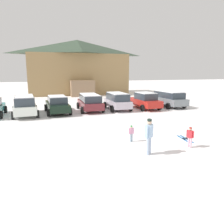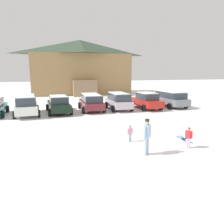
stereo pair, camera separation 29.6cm
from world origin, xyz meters
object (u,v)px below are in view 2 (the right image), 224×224
Objects in this scene: parked_maroon_van at (91,102)px; pair_of_skis at (184,139)px; parked_silver_wagon at (119,101)px; skier_child_in_pink_snowsuit at (130,133)px; parked_black_sedan at (59,104)px; skier_adult_in_blue_parka at (147,135)px; skier_child_in_red_jacket at (189,137)px; ski_lodge at (80,67)px; parked_red_sedan at (146,101)px; parked_white_suv at (26,105)px; parked_grey_wagon at (170,98)px.

parked_maroon_van is 3.21× the size of pair_of_skis.
skier_child_in_pink_snowsuit is (-2.61, -9.79, -0.40)m from parked_silver_wagon.
parked_black_sedan is 12.19m from skier_adult_in_blue_parka.
parked_silver_wagon is 4.61× the size of skier_child_in_pink_snowsuit.
pair_of_skis is at bearing 62.38° from skier_child_in_red_jacket.
ski_lodge is at bearing 84.49° from parked_maroon_van.
skier_child_in_red_jacket is at bearing -64.05° from parked_black_sedan.
skier_adult_in_blue_parka is (0.14, -12.06, 0.07)m from parked_maroon_van.
parked_red_sedan is at bearing -1.49° from parked_black_sedan.
skier_child_in_pink_snowsuit is at bearing -71.83° from parked_black_sedan.
parked_maroon_van is 11.13m from pair_of_skis.
parked_white_suv is at bearing -173.75° from parked_maroon_van.
parked_maroon_van is at bearing -95.51° from ski_lodge.
pair_of_skis is at bearing -58.74° from parked_black_sedan.
parked_white_suv reaches higher than parked_black_sedan.
pair_of_skis is (3.06, -0.54, -0.48)m from skier_child_in_pink_snowsuit.
ski_lodge is 3.54× the size of parked_white_suv.
skier_child_in_red_jacket is 2.99m from skier_child_in_pink_snowsuit.
skier_child_in_red_jacket is (8.36, -11.23, -0.33)m from parked_white_suv.
parked_red_sedan is at bearing -173.73° from parked_grey_wagon.
skier_adult_in_blue_parka is at bearing -88.96° from skier_child_in_pink_snowsuit.
parked_red_sedan is (8.72, -0.23, 0.03)m from parked_black_sedan.
parked_red_sedan is at bearing -77.64° from ski_lodge.
parked_grey_wagon is (8.58, -0.22, 0.04)m from parked_maroon_van.
skier_child_in_red_jacket is (-0.19, -11.56, -0.31)m from parked_silver_wagon.
parked_grey_wagon is (6.91, -17.60, -3.63)m from ski_lodge.
parked_silver_wagon is at bearing -86.68° from ski_lodge.
parked_silver_wagon is 5.88m from parked_grey_wagon.
skier_child_in_red_jacket is at bearing -117.53° from parked_grey_wagon.
parked_grey_wagon is 14.55m from skier_adult_in_blue_parka.
skier_child_in_pink_snowsuit is at bearing -89.43° from parked_maroon_van.
parked_red_sedan is (3.93, -17.93, -3.70)m from ski_lodge.
skier_child_in_pink_snowsuit is (-8.48, -9.88, -0.40)m from parked_grey_wagon.
ski_lodge is at bearing 87.00° from skier_adult_in_blue_parka.
ski_lodge is 4.04× the size of parked_silver_wagon.
ski_lodge reaches higher than skier_adult_in_blue_parka.
parked_black_sedan is 10.30m from skier_child_in_pink_snowsuit.
parked_silver_wagon reaches higher than parked_red_sedan.
parked_white_suv reaches higher than parked_grey_wagon.
skier_child_in_pink_snowsuit is at bearing -93.29° from ski_lodge.
parked_silver_wagon reaches higher than parked_grey_wagon.
skier_child_in_red_jacket is (2.51, -11.87, -0.28)m from parked_maroon_van.
parked_silver_wagon reaches higher than parked_black_sedan.
parked_grey_wagon is at bearing 0.49° from parked_black_sedan.
parked_silver_wagon reaches higher than pair_of_skis.
parked_black_sedan reaches higher than pair_of_skis.
skier_child_in_pink_snowsuit is at bearing -119.95° from parked_red_sedan.
parked_maroon_van is at bearing 173.59° from parked_silver_wagon.
parked_white_suv is at bearing 132.02° from pair_of_skis.
parked_red_sedan reaches higher than skier_child_in_pink_snowsuit.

